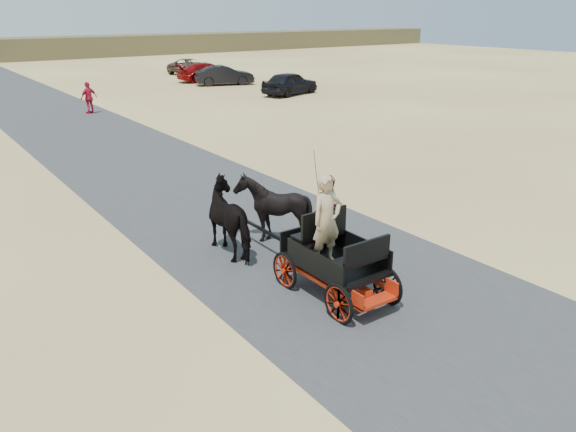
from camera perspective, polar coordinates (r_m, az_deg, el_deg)
ground at (r=13.54m, az=0.30°, el=-3.22°), size 140.00×140.00×0.00m
road at (r=13.54m, az=0.30°, el=-3.20°), size 6.00×140.00×0.01m
carriage at (r=11.29m, az=4.75°, el=-6.30°), size 1.30×2.40×0.72m
horse_left at (r=13.07m, az=-5.54°, el=-0.21°), size 0.91×2.01×1.70m
horse_right at (r=13.61m, az=-1.54°, el=0.73°), size 1.37×1.54×1.70m
driver_man at (r=10.70m, az=3.95°, el=-0.44°), size 0.66×0.43×1.80m
passenger_woman at (r=11.44m, az=4.14°, el=0.34°), size 0.77×0.60×1.58m
pedestrian at (r=33.24m, az=-19.57°, el=11.26°), size 1.09×0.73×1.73m
car_a at (r=38.68m, az=0.21°, el=13.34°), size 4.80×3.00×1.52m
car_b at (r=44.13m, az=-6.49°, el=14.02°), size 4.64×2.81×1.44m
car_c at (r=46.55m, az=-8.11°, el=14.27°), size 5.20×2.63×1.45m
car_d at (r=53.17m, az=-9.99°, el=14.80°), size 5.05×4.29×1.29m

